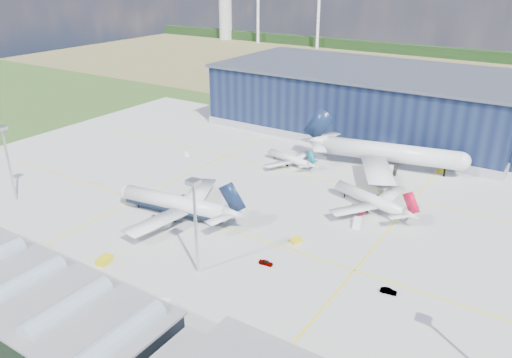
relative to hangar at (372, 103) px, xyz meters
The scene contains 21 objects.
ground 95.56m from the hangar, 91.70° to the right, with size 600.00×600.00×0.00m, color #32531F.
apron 85.64m from the hangar, 91.90° to the right, with size 220.00×160.00×0.08m.
farmland 125.76m from the hangar, 91.29° to the left, with size 600.00×220.00×0.01m, color olive.
treeline 205.36m from the hangar, 90.78° to the left, with size 600.00×8.00×8.00m, color black.
horizon_dressing 279.32m from the hangar, 134.20° to the left, with size 440.20×18.00×70.00m.
hangar is the anchor object (origin of this frame).
glass_concourse 155.28m from the hangar, 93.42° to the right, with size 78.00×23.00×8.60m.
light_mast_west 139.77m from the hangar, 116.71° to the right, with size 2.60×2.60×23.00m.
light_mast_center 125.07m from the hangar, 86.70° to the right, with size 2.60×2.60×23.00m.
airliner_navy 108.02m from the hangar, 98.21° to the right, with size 41.17×40.27×13.42m, color silver, non-canonical shape.
airliner_red 78.38m from the hangar, 68.78° to the right, with size 30.89×30.22×10.07m, color silver, non-canonical shape.
airliner_widebody 45.75m from the hangar, 60.58° to the right, with size 57.97×56.71×18.90m, color silver, non-canonical shape.
airliner_regional 56.03m from the hangar, 98.91° to the right, with size 23.10×22.60×7.53m, color silver, non-canonical shape.
gse_tug_a 135.18m from the hangar, 95.79° to the right, with size 2.36×3.87×1.61m, color yellow.
gse_tug_b 103.63m from the hangar, 78.96° to the right, with size 1.90×2.85×1.24m, color yellow.
gse_van_b 89.95m from the hangar, 70.84° to the right, with size 1.92×4.18×1.92m, color white.
gse_tug_c 52.01m from the hangar, 40.18° to the right, with size 1.86×2.97×1.30m, color yellow.
gse_cart_b 81.90m from the hangar, 123.69° to the right, with size 1.82×2.73×1.18m, color white.
gse_van_c 141.49m from the hangar, 86.17° to the right, with size 2.68×5.57×2.68m, color white.
car_a 115.92m from the hangar, 80.66° to the right, with size 1.39×3.45×1.18m, color #99999E.
car_b 119.09m from the hangar, 66.82° to the right, with size 1.23×3.52×1.16m, color #99999E.
Camera 1 is at (74.01, -104.02, 64.59)m, focal length 35.00 mm.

